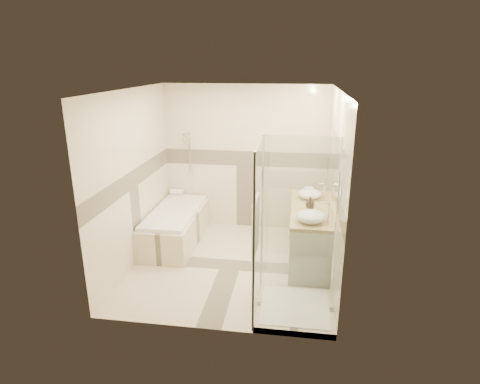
# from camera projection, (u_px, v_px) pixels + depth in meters

# --- Properties ---
(room) EXTENTS (2.82, 3.02, 2.52)m
(room) POSITION_uv_depth(u_px,v_px,m) (234.00, 183.00, 5.50)
(room) COLOR #C1B59A
(room) RESTS_ON ground
(bathtub) EXTENTS (0.75, 1.70, 0.56)m
(bathtub) POSITION_uv_depth(u_px,v_px,m) (176.00, 225.00, 6.54)
(bathtub) COLOR beige
(bathtub) RESTS_ON ground
(vanity) EXTENTS (0.58, 1.62, 0.85)m
(vanity) POSITION_uv_depth(u_px,v_px,m) (309.00, 234.00, 5.88)
(vanity) COLOR silver
(vanity) RESTS_ON ground
(shower_enclosure) EXTENTS (0.96, 0.93, 2.04)m
(shower_enclosure) POSITION_uv_depth(u_px,v_px,m) (286.00, 271.00, 4.70)
(shower_enclosure) COLOR beige
(shower_enclosure) RESTS_ON ground
(vessel_sink_near) EXTENTS (0.36, 0.36, 0.14)m
(vessel_sink_near) POSITION_uv_depth(u_px,v_px,m) (309.00, 194.00, 6.11)
(vessel_sink_near) COLOR white
(vessel_sink_near) RESTS_ON vanity
(vessel_sink_far) EXTENTS (0.39, 0.39, 0.15)m
(vessel_sink_far) POSITION_uv_depth(u_px,v_px,m) (311.00, 216.00, 5.21)
(vessel_sink_far) COLOR white
(vessel_sink_far) RESTS_ON vanity
(faucet_near) EXTENTS (0.11, 0.03, 0.26)m
(faucet_near) POSITION_uv_depth(u_px,v_px,m) (324.00, 190.00, 6.05)
(faucet_near) COLOR silver
(faucet_near) RESTS_ON vanity
(faucet_far) EXTENTS (0.12, 0.03, 0.29)m
(faucet_far) POSITION_uv_depth(u_px,v_px,m) (328.00, 211.00, 5.15)
(faucet_far) COLOR silver
(faucet_far) RESTS_ON vanity
(amenity_bottle_a) EXTENTS (0.09, 0.09, 0.16)m
(amenity_bottle_a) POSITION_uv_depth(u_px,v_px,m) (310.00, 204.00, 5.65)
(amenity_bottle_a) COLOR black
(amenity_bottle_a) RESTS_ON vanity
(amenity_bottle_b) EXTENTS (0.17, 0.17, 0.17)m
(amenity_bottle_b) POSITION_uv_depth(u_px,v_px,m) (310.00, 203.00, 5.69)
(amenity_bottle_b) COLOR black
(amenity_bottle_b) RESTS_ON vanity
(folded_towels) EXTENTS (0.15, 0.24, 0.07)m
(folded_towels) POSITION_uv_depth(u_px,v_px,m) (309.00, 191.00, 6.35)
(folded_towels) COLOR white
(folded_towels) RESTS_ON vanity
(rolled_towel) EXTENTS (0.23, 0.10, 0.10)m
(rolled_towel) POSITION_uv_depth(u_px,v_px,m) (177.00, 192.00, 7.19)
(rolled_towel) COLOR white
(rolled_towel) RESTS_ON bathtub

